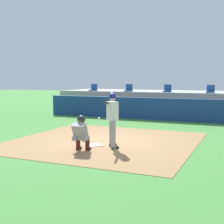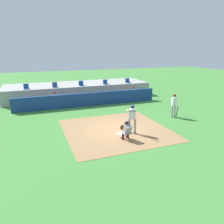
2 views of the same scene
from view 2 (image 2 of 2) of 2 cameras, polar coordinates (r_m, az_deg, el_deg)
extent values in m
plane|color=#428438|center=(13.76, 1.05, -4.77)|extent=(80.00, 80.00, 0.00)
cube|color=#9E754C|center=(13.76, 1.05, -4.74)|extent=(6.40, 6.40, 0.01)
cube|color=white|center=(13.07, 2.38, -5.85)|extent=(0.62, 0.62, 0.02)
cylinder|color=#99999E|center=(13.24, 4.56, -3.57)|extent=(0.15, 0.15, 0.92)
cylinder|color=#99999E|center=(13.03, 6.10, -3.94)|extent=(0.15, 0.15, 0.92)
cube|color=white|center=(12.89, 5.41, -0.58)|extent=(0.45, 0.42, 0.60)
sphere|color=beige|center=(12.77, 5.46, 1.26)|extent=(0.21, 0.21, 0.21)
sphere|color=navy|center=(12.76, 5.47, 1.41)|extent=(0.24, 0.24, 0.24)
cylinder|color=beige|center=(12.91, 4.26, 0.44)|extent=(0.15, 0.27, 0.17)
cylinder|color=beige|center=(12.92, 5.15, 0.43)|extent=(0.49, 0.45, 0.18)
cylinder|color=#333338|center=(12.66, 5.12, 0.33)|extent=(0.24, 0.84, 0.24)
cube|color=black|center=(13.44, 4.51, -5.15)|extent=(0.21, 0.29, 0.09)
cube|color=black|center=(13.24, 6.03, -5.53)|extent=(0.21, 0.29, 0.09)
cylinder|color=gray|center=(12.09, 3.34, -5.73)|extent=(0.19, 0.33, 0.16)
cylinder|color=#4C1919|center=(12.29, 2.97, -6.40)|extent=(0.14, 0.14, 0.42)
cube|color=black|center=(12.41, 2.82, -7.03)|extent=(0.13, 0.25, 0.08)
cylinder|color=gray|center=(12.25, 4.64, -5.47)|extent=(0.19, 0.33, 0.16)
cylinder|color=#4C1919|center=(12.44, 4.26, -6.14)|extent=(0.14, 0.14, 0.42)
cube|color=black|center=(12.56, 4.10, -6.76)|extent=(0.13, 0.25, 0.08)
cube|color=gray|center=(12.05, 4.14, -4.70)|extent=(0.44, 0.47, 0.57)
cube|color=#2D2D33|center=(12.14, 3.85, -4.52)|extent=(0.40, 0.29, 0.45)
sphere|color=brown|center=(11.99, 3.97, -3.06)|extent=(0.21, 0.21, 0.21)
sphere|color=#232328|center=(12.00, 3.93, -2.94)|extent=(0.25, 0.25, 0.25)
cylinder|color=brown|center=(12.21, 3.43, -4.40)|extent=(0.14, 0.46, 0.10)
ellipsoid|color=brown|center=(12.37, 2.75, -4.10)|extent=(0.29, 0.15, 0.30)
sphere|color=white|center=(13.20, 1.22, -1.65)|extent=(0.07, 0.07, 0.07)
cylinder|color=#99999E|center=(16.70, 15.66, 0.12)|extent=(0.14, 0.14, 0.92)
cylinder|color=#99999E|center=(16.85, 16.32, 0.20)|extent=(0.14, 0.14, 0.92)
cube|color=white|center=(16.59, 16.20, 2.68)|extent=(0.36, 0.22, 0.60)
sphere|color=beige|center=(16.50, 16.31, 4.10)|extent=(0.20, 0.20, 0.20)
sphere|color=maroon|center=(16.49, 16.32, 4.20)|extent=(0.23, 0.23, 0.23)
cylinder|color=#333338|center=(16.92, 16.90, 0.10)|extent=(0.18, 0.06, 0.85)
cube|color=navy|center=(19.51, -6.15, 3.37)|extent=(13.00, 0.30, 1.20)
cube|color=olive|center=(20.53, -6.85, 2.94)|extent=(11.80, 0.44, 0.45)
cylinder|color=#939399|center=(19.73, -15.23, 2.71)|extent=(0.15, 0.40, 0.15)
cylinder|color=#939399|center=(19.60, -15.11, 1.83)|extent=(0.13, 0.13, 0.45)
cube|color=maroon|center=(19.60, -15.05, 1.27)|extent=(0.11, 0.24, 0.08)
cylinder|color=#939399|center=(19.76, -14.48, 2.78)|extent=(0.15, 0.40, 0.15)
cylinder|color=#939399|center=(19.63, -14.35, 1.90)|extent=(0.13, 0.13, 0.45)
cube|color=maroon|center=(19.63, -14.30, 1.35)|extent=(0.11, 0.24, 0.08)
cube|color=gray|center=(19.90, -14.99, 3.64)|extent=(0.36, 0.22, 0.54)
sphere|color=#996B4C|center=(19.82, -15.07, 4.74)|extent=(0.20, 0.20, 0.20)
sphere|color=maroon|center=(19.81, -15.08, 4.85)|extent=(0.22, 0.22, 0.22)
cylinder|color=#996B4C|center=(19.77, -15.49, 3.19)|extent=(0.09, 0.41, 0.22)
cylinder|color=#996B4C|center=(19.81, -14.34, 3.31)|extent=(0.09, 0.41, 0.22)
cylinder|color=#939399|center=(21.54, 3.64, 4.38)|extent=(0.15, 0.40, 0.15)
cylinder|color=#939399|center=(21.42, 3.85, 3.58)|extent=(0.13, 0.13, 0.45)
cube|color=maroon|center=(21.42, 3.90, 3.07)|extent=(0.11, 0.24, 0.08)
cylinder|color=#939399|center=(21.65, 4.27, 4.43)|extent=(0.15, 0.40, 0.15)
cylinder|color=#939399|center=(21.53, 4.48, 3.63)|extent=(0.13, 0.13, 0.45)
cube|color=maroon|center=(21.53, 4.53, 3.13)|extent=(0.11, 0.24, 0.08)
cube|color=gray|center=(21.74, 3.73, 5.21)|extent=(0.36, 0.22, 0.54)
sphere|color=beige|center=(21.67, 3.75, 6.23)|extent=(0.20, 0.20, 0.20)
sphere|color=maroon|center=(21.66, 3.75, 6.33)|extent=(0.22, 0.22, 0.22)
cylinder|color=beige|center=(21.55, 3.39, 4.83)|extent=(0.09, 0.41, 0.22)
cylinder|color=beige|center=(21.72, 4.36, 4.90)|extent=(0.09, 0.41, 0.22)
cylinder|color=#939399|center=(21.89, 5.57, 4.53)|extent=(0.15, 0.40, 0.15)
cylinder|color=#939399|center=(21.77, 5.79, 3.74)|extent=(0.13, 0.13, 0.45)
cube|color=maroon|center=(21.77, 5.83, 3.24)|extent=(0.11, 0.24, 0.08)
cylinder|color=#939399|center=(22.00, 6.18, 4.57)|extent=(0.15, 0.40, 0.15)
cylinder|color=#939399|center=(21.89, 6.40, 3.79)|extent=(0.13, 0.13, 0.45)
cube|color=maroon|center=(21.88, 6.44, 3.29)|extent=(0.11, 0.24, 0.08)
cube|color=gray|center=(22.08, 5.64, 5.35)|extent=(0.36, 0.22, 0.54)
sphere|color=beige|center=(22.01, 5.67, 6.34)|extent=(0.20, 0.20, 0.20)
sphere|color=maroon|center=(22.01, 5.67, 6.45)|extent=(0.22, 0.22, 0.22)
cylinder|color=beige|center=(21.89, 5.33, 4.97)|extent=(0.09, 0.41, 0.22)
cylinder|color=beige|center=(22.07, 6.26, 5.04)|extent=(0.09, 0.41, 0.22)
cube|color=#9E9E99|center=(23.68, -8.96, 5.83)|extent=(15.00, 4.40, 1.40)
cube|color=#1E478C|center=(21.48, -21.83, 5.78)|extent=(0.46, 0.46, 0.08)
cube|color=#1E478C|center=(21.64, -21.90, 6.49)|extent=(0.46, 0.06, 0.40)
cube|color=#1E478C|center=(21.59, -14.91, 6.46)|extent=(0.46, 0.46, 0.08)
cube|color=#1E478C|center=(21.75, -15.01, 7.16)|extent=(0.46, 0.06, 0.40)
cube|color=#1E478C|center=(22.01, -8.14, 7.02)|extent=(0.46, 0.46, 0.08)
cube|color=#1E478C|center=(22.17, -8.28, 7.71)|extent=(0.46, 0.06, 0.40)
cube|color=#1E478C|center=(22.73, -1.69, 7.47)|extent=(0.46, 0.46, 0.08)
cube|color=#1E478C|center=(22.88, -1.87, 8.14)|extent=(0.46, 0.06, 0.40)
cube|color=#1E478C|center=(23.71, 4.30, 7.81)|extent=(0.46, 0.46, 0.08)
cube|color=#1E478C|center=(23.85, 4.10, 8.45)|extent=(0.46, 0.06, 0.40)
camera|label=1|loc=(10.10, 55.50, -6.54)|focal=50.33mm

